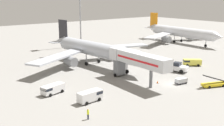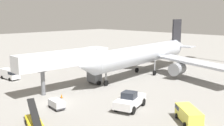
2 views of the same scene
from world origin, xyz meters
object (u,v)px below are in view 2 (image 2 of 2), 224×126
Objects in this scene: service_van_near_right at (10,74)px; safety_cone_bravo at (62,96)px; airplane_at_gate at (145,54)px; belt_loader_truck at (35,123)px; service_van_outer_right at (36,66)px; service_van_far_center at (188,114)px; pushback_tug at (130,101)px; jet_bridge at (69,60)px; baggage_cart_outer_left at (57,104)px.

service_van_near_right is 7.87× the size of safety_cone_bravo.
safety_cone_bravo is at bearing -86.47° from airplane_at_gate.
belt_loader_truck is 28.04m from service_van_near_right.
service_van_far_center is at bearing -4.65° from service_van_outer_right.
pushback_tug is at bearing 18.83° from safety_cone_bravo.
airplane_at_gate is 6.36× the size of pushback_tug.
pushback_tug is 13.75m from belt_loader_truck.
service_van_outer_right is (-18.81, 4.36, -4.22)m from jet_bridge.
jet_bridge reaches higher than safety_cone_bravo.
service_van_near_right is at bearing -172.67° from service_van_far_center.
service_van_near_right reaches higher than baggage_cart_outer_left.
service_van_far_center reaches higher than safety_cone_bravo.
airplane_at_gate is 7.02× the size of belt_loader_truck.
safety_cone_bravo is (22.11, -8.52, -0.79)m from service_van_outer_right.
baggage_cart_outer_left is at bearing -25.01° from service_van_outer_right.
service_van_far_center is at bearing 7.33° from service_van_near_right.
airplane_at_gate is 8.40× the size of service_van_far_center.
service_van_outer_right is at bearing 114.22° from service_van_near_right.
service_van_outer_right is 23.70m from safety_cone_bravo.
airplane_at_gate is 28.13m from baggage_cart_outer_left.
jet_bridge is 3.42× the size of service_van_outer_right.
jet_bridge is at bearing 14.75° from service_van_near_right.
service_van_far_center is 18.20m from baggage_cart_outer_left.
pushback_tug is at bearing 7.05° from service_van_near_right.
pushback_tug is at bearing -7.94° from service_van_outer_right.
baggage_cart_outer_left is (-4.06, 5.85, -0.00)m from belt_loader_truck.
pushback_tug is 2.37× the size of baggage_cart_outer_left.
service_van_near_right is 38.55m from service_van_far_center.
airplane_at_gate is 19.69m from jet_bridge.
baggage_cart_outer_left is (26.00, -12.13, -0.36)m from service_van_outer_right.
jet_bridge is at bearing -177.65° from service_van_far_center.
jet_bridge reaches higher than pushback_tug.
belt_loader_truck is 1.15× the size of service_van_outer_right.
pushback_tug is 11.98m from safety_cone_bravo.
airplane_at_gate is at bearing 138.87° from service_van_far_center.
baggage_cart_outer_left is (-7.41, -7.47, -0.45)m from pushback_tug.
service_van_outer_right is at bearing 172.06° from pushback_tug.
service_van_near_right is (-16.89, -23.55, -3.31)m from airplane_at_gate.
jet_bridge is 2.98× the size of belt_loader_truck.
baggage_cart_outer_left reaches higher than safety_cone_bravo.
belt_loader_truck is at bearing -49.95° from safety_cone_bravo.
airplane_at_gate is 29.17m from service_van_near_right.
safety_cone_bravo is at bearing -161.17° from pushback_tug.
service_van_far_center is 1.79× the size of baggage_cart_outer_left.
jet_bridge is 2.70× the size of pushback_tug.
service_van_far_center is (8.57, 1.25, -0.10)m from pushback_tug.
jet_bridge is at bearing -95.34° from airplane_at_gate.
jet_bridge is 18.26m from belt_loader_truck.
pushback_tug is (12.77, -19.88, -3.33)m from airplane_at_gate.
service_van_far_center is at bearing 14.41° from safety_cone_bravo.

